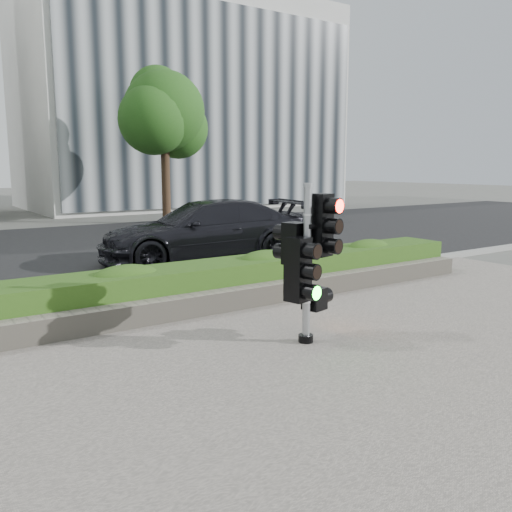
% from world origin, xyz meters
% --- Properties ---
extents(ground, '(120.00, 120.00, 0.00)m').
position_xyz_m(ground, '(0.00, 0.00, 0.00)').
color(ground, '#51514C').
rests_on(ground, ground).
extents(sidewalk, '(16.00, 11.00, 0.03)m').
position_xyz_m(sidewalk, '(0.00, -2.50, 0.01)').
color(sidewalk, '#9E9389').
rests_on(sidewalk, ground).
extents(road, '(60.00, 13.00, 0.02)m').
position_xyz_m(road, '(0.00, 10.00, 0.01)').
color(road, black).
rests_on(road, ground).
extents(curb, '(60.00, 0.25, 0.12)m').
position_xyz_m(curb, '(0.00, 3.15, 0.06)').
color(curb, gray).
rests_on(curb, ground).
extents(stone_wall, '(12.00, 0.32, 0.34)m').
position_xyz_m(stone_wall, '(0.00, 1.90, 0.20)').
color(stone_wall, gray).
rests_on(stone_wall, sidewalk).
extents(hedge, '(12.00, 1.00, 0.68)m').
position_xyz_m(hedge, '(0.00, 2.55, 0.37)').
color(hedge, '#568D2B').
rests_on(hedge, sidewalk).
extents(building_right, '(18.00, 10.00, 12.00)m').
position_xyz_m(building_right, '(11.00, 25.00, 6.00)').
color(building_right, '#B7B7B2').
rests_on(building_right, ground).
extents(tree_right, '(4.10, 3.58, 6.53)m').
position_xyz_m(tree_right, '(5.48, 15.55, 4.48)').
color(tree_right, black).
rests_on(tree_right, ground).
extents(traffic_signal, '(0.77, 0.64, 2.14)m').
position_xyz_m(traffic_signal, '(0.32, -0.09, 1.21)').
color(traffic_signal, black).
rests_on(traffic_signal, sidewalk).
extents(car_dark, '(5.50, 2.84, 1.52)m').
position_xyz_m(car_dark, '(2.29, 6.31, 0.78)').
color(car_dark, black).
rests_on(car_dark, road).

